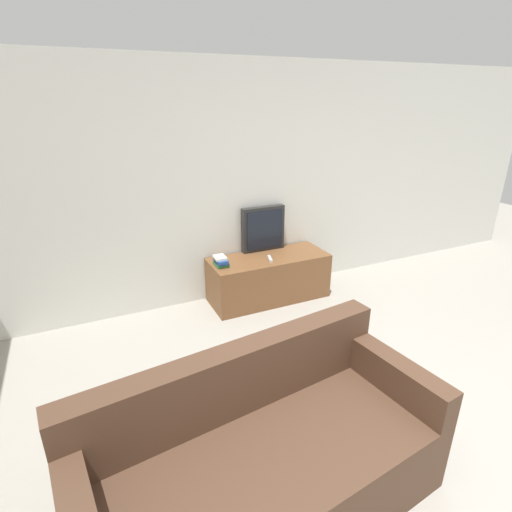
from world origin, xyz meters
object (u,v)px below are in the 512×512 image
at_px(couch, 264,466).
at_px(remote_on_stand, 270,259).
at_px(tv_stand, 269,278).
at_px(book_stack, 221,261).
at_px(television, 263,229).

bearing_deg(couch, remote_on_stand, 55.67).
bearing_deg(couch, tv_stand, 55.97).
distance_m(book_stack, remote_on_stand, 0.56).
bearing_deg(remote_on_stand, couch, -117.34).
height_order(book_stack, remote_on_stand, book_stack).
bearing_deg(television, book_stack, -159.20).
bearing_deg(remote_on_stand, book_stack, 172.60).
bearing_deg(couch, television, 57.42).
height_order(television, book_stack, television).
relative_size(tv_stand, book_stack, 6.12).
xyz_separation_m(tv_stand, television, (0.04, 0.23, 0.52)).
xyz_separation_m(television, couch, (-1.21, -2.53, -0.48)).
xyz_separation_m(couch, book_stack, (0.59, 2.29, 0.26)).
distance_m(television, book_stack, 0.69).
bearing_deg(remote_on_stand, television, 78.57).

